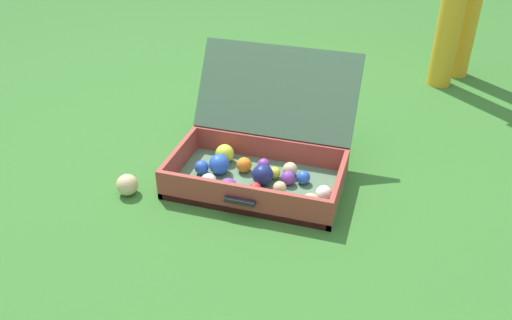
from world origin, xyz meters
The scene contains 3 objects.
ground_plane centered at (0.00, 0.00, 0.00)m, with size 16.00×16.00×0.00m, color #336B28.
open_suitcase centered at (0.06, 0.02, 0.10)m, with size 0.63×0.59×0.43m.
stray_ball_on_grass centered at (-0.37, -0.23, 0.04)m, with size 0.08×0.08×0.08m, color #D1B784.
Camera 1 is at (0.54, -1.62, 1.15)m, focal length 37.41 mm.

